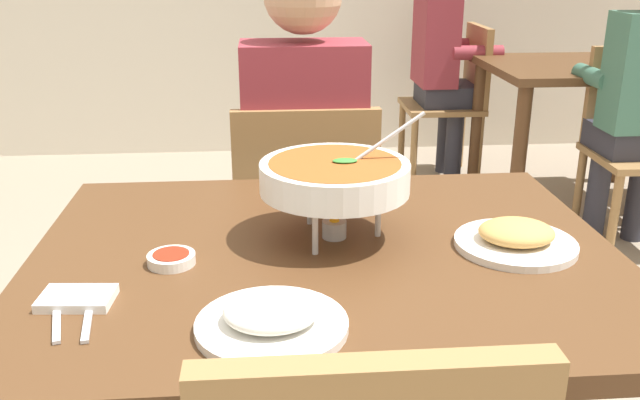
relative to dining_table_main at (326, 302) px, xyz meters
The scene contains 14 objects.
dining_table_main is the anchor object (origin of this frame).
chair_diner_main 0.75m from the dining_table_main, 90.00° to the left, with size 0.44×0.44×0.90m.
diner_main 0.78m from the dining_table_main, 90.00° to the left, with size 0.40×0.45×1.31m.
curry_bowl 0.25m from the dining_table_main, 70.09° to the left, with size 0.33×0.30×0.26m.
rice_plate 0.34m from the dining_table_main, 110.77° to the right, with size 0.24×0.24×0.06m.
appetizer_plate 0.40m from the dining_table_main, ahead, with size 0.24×0.24×0.06m.
sauce_dish 0.32m from the dining_table_main, behind, with size 0.09×0.09×0.02m.
napkin_folded 0.49m from the dining_table_main, 157.54° to the right, with size 0.12×0.08×0.02m, color white.
fork_utensil 0.52m from the dining_table_main, 153.20° to the right, with size 0.01×0.17×0.01m, color silver.
spoon_utensil 0.48m from the dining_table_main, 150.43° to the right, with size 0.01×0.17×0.01m, color silver.
dining_table_far 2.67m from the dining_table_main, 54.99° to the left, with size 1.00×0.80×0.76m.
chair_bg_left 2.90m from the dining_table_main, 69.41° to the left, with size 0.44×0.44×0.90m.
chair_bg_right 2.32m from the dining_table_main, 47.12° to the left, with size 0.46×0.46×0.90m.
patron_bg_left 2.86m from the dining_table_main, 71.45° to the left, with size 0.45×0.40×1.31m.
Camera 1 is at (-0.11, -1.24, 1.32)m, focal length 38.80 mm.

